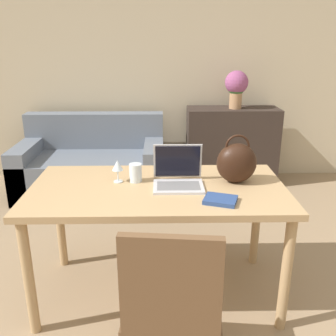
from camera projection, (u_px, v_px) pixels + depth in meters
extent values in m
cube|color=beige|center=(166.00, 63.00, 4.31)|extent=(10.00, 0.06, 2.70)
cube|color=tan|center=(158.00, 190.00, 2.29)|extent=(1.56, 0.81, 0.04)
cylinder|color=tan|center=(29.00, 278.00, 2.08)|extent=(0.06, 0.06, 0.73)
cylinder|color=tan|center=(286.00, 275.00, 2.11)|extent=(0.06, 0.06, 0.73)
cylinder|color=tan|center=(60.00, 221.00, 2.73)|extent=(0.06, 0.06, 0.73)
cylinder|color=tan|center=(256.00, 219.00, 2.75)|extent=(0.06, 0.06, 0.73)
cube|color=brown|center=(174.00, 305.00, 1.78)|extent=(0.48, 0.48, 0.05)
cube|color=brown|center=(171.00, 287.00, 1.50)|extent=(0.42, 0.08, 0.46)
cylinder|color=brown|center=(142.00, 315.00, 2.04)|extent=(0.04, 0.04, 0.40)
cylinder|color=brown|center=(210.00, 318.00, 2.01)|extent=(0.04, 0.04, 0.40)
cube|color=slate|center=(92.00, 174.00, 4.13)|extent=(1.56, 0.88, 0.42)
cube|color=slate|center=(95.00, 130.00, 4.31)|extent=(1.56, 0.20, 0.40)
cube|color=slate|center=(30.00, 168.00, 4.09)|extent=(0.20, 0.88, 0.56)
cube|color=slate|center=(154.00, 167.00, 4.12)|extent=(0.20, 0.88, 0.56)
cube|color=#332823|center=(231.00, 146.00, 4.33)|extent=(1.03, 0.40, 0.88)
cube|color=silver|center=(178.00, 187.00, 2.26)|extent=(0.30, 0.23, 0.02)
cube|color=gray|center=(178.00, 186.00, 2.25)|extent=(0.26, 0.15, 0.00)
cube|color=silver|center=(178.00, 161.00, 2.35)|extent=(0.30, 0.04, 0.22)
cube|color=black|center=(178.00, 161.00, 2.34)|extent=(0.28, 0.03, 0.20)
cylinder|color=silver|center=(136.00, 173.00, 2.35)|extent=(0.08, 0.08, 0.12)
cylinder|color=silver|center=(118.00, 181.00, 2.36)|extent=(0.06, 0.06, 0.01)
cylinder|color=silver|center=(118.00, 176.00, 2.35)|extent=(0.01, 0.01, 0.07)
cone|color=silver|center=(117.00, 165.00, 2.32)|extent=(0.07, 0.07, 0.06)
ellipsoid|color=black|center=(237.00, 163.00, 2.32)|extent=(0.25, 0.18, 0.25)
torus|color=black|center=(238.00, 146.00, 2.28)|extent=(0.15, 0.01, 0.15)
cylinder|color=tan|center=(236.00, 100.00, 4.13)|extent=(0.14, 0.14, 0.19)
sphere|color=#3D6B38|center=(236.00, 87.00, 4.09)|extent=(0.19, 0.19, 0.19)
sphere|color=#994C7F|center=(237.00, 82.00, 4.07)|extent=(0.25, 0.25, 0.25)
cube|color=navy|center=(220.00, 200.00, 2.07)|extent=(0.21, 0.19, 0.02)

